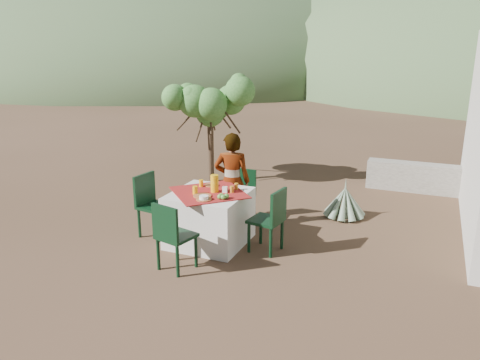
{
  "coord_description": "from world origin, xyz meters",
  "views": [
    {
      "loc": [
        3.41,
        -5.95,
        2.76
      ],
      "look_at": [
        0.91,
        0.05,
        0.86
      ],
      "focal_mm": 35.0,
      "sensor_mm": 36.0,
      "label": 1
    }
  ],
  "objects_px": {
    "chair_right": "(271,218)",
    "juice_pitcher": "(215,184)",
    "table": "(209,218)",
    "shrub_tree": "(214,108)",
    "chair_near": "(172,234)",
    "agave": "(345,203)",
    "person": "(232,181)",
    "chair_left": "(151,202)",
    "chair_far": "(243,192)"
  },
  "relations": [
    {
      "from": "chair_near",
      "to": "chair_right",
      "type": "relative_size",
      "value": 1.0
    },
    {
      "from": "chair_left",
      "to": "person",
      "type": "relative_size",
      "value": 0.62
    },
    {
      "from": "juice_pitcher",
      "to": "chair_right",
      "type": "bearing_deg",
      "value": -0.07
    },
    {
      "from": "chair_far",
      "to": "chair_near",
      "type": "distance_m",
      "value": 2.02
    },
    {
      "from": "chair_left",
      "to": "chair_right",
      "type": "height_order",
      "value": "chair_left"
    },
    {
      "from": "chair_right",
      "to": "person",
      "type": "height_order",
      "value": "person"
    },
    {
      "from": "chair_right",
      "to": "person",
      "type": "bearing_deg",
      "value": -117.51
    },
    {
      "from": "person",
      "to": "chair_far",
      "type": "bearing_deg",
      "value": -107.29
    },
    {
      "from": "agave",
      "to": "person",
      "type": "bearing_deg",
      "value": -143.33
    },
    {
      "from": "chair_near",
      "to": "person",
      "type": "bearing_deg",
      "value": -80.06
    },
    {
      "from": "agave",
      "to": "table",
      "type": "bearing_deg",
      "value": -131.84
    },
    {
      "from": "chair_right",
      "to": "agave",
      "type": "height_order",
      "value": "chair_right"
    },
    {
      "from": "chair_left",
      "to": "chair_right",
      "type": "relative_size",
      "value": 1.03
    },
    {
      "from": "chair_far",
      "to": "shrub_tree",
      "type": "relative_size",
      "value": 0.43
    },
    {
      "from": "person",
      "to": "agave",
      "type": "xyz_separation_m",
      "value": [
        1.53,
        1.14,
        -0.5
      ]
    },
    {
      "from": "agave",
      "to": "juice_pitcher",
      "type": "height_order",
      "value": "juice_pitcher"
    },
    {
      "from": "chair_far",
      "to": "agave",
      "type": "xyz_separation_m",
      "value": [
        1.52,
        0.73,
        -0.21
      ]
    },
    {
      "from": "table",
      "to": "person",
      "type": "xyz_separation_m",
      "value": [
        0.07,
        0.65,
        0.37
      ]
    },
    {
      "from": "chair_left",
      "to": "agave",
      "type": "relative_size",
      "value": 1.27
    },
    {
      "from": "chair_right",
      "to": "shrub_tree",
      "type": "distance_m",
      "value": 3.73
    },
    {
      "from": "chair_right",
      "to": "person",
      "type": "relative_size",
      "value": 0.6
    },
    {
      "from": "table",
      "to": "juice_pitcher",
      "type": "xyz_separation_m",
      "value": [
        0.07,
        0.04,
        0.51
      ]
    },
    {
      "from": "table",
      "to": "juice_pitcher",
      "type": "height_order",
      "value": "juice_pitcher"
    },
    {
      "from": "table",
      "to": "agave",
      "type": "distance_m",
      "value": 2.4
    },
    {
      "from": "juice_pitcher",
      "to": "chair_near",
      "type": "bearing_deg",
      "value": -96.27
    },
    {
      "from": "person",
      "to": "juice_pitcher",
      "type": "bearing_deg",
      "value": 74.0
    },
    {
      "from": "chair_right",
      "to": "chair_far",
      "type": "bearing_deg",
      "value": -132.16
    },
    {
      "from": "shrub_tree",
      "to": "agave",
      "type": "distance_m",
      "value": 3.33
    },
    {
      "from": "chair_far",
      "to": "juice_pitcher",
      "type": "height_order",
      "value": "juice_pitcher"
    },
    {
      "from": "table",
      "to": "chair_left",
      "type": "height_order",
      "value": "chair_left"
    },
    {
      "from": "chair_left",
      "to": "juice_pitcher",
      "type": "height_order",
      "value": "juice_pitcher"
    },
    {
      "from": "chair_left",
      "to": "juice_pitcher",
      "type": "bearing_deg",
      "value": -75.19
    },
    {
      "from": "chair_right",
      "to": "shrub_tree",
      "type": "xyz_separation_m",
      "value": [
        -2.2,
        2.83,
        1.02
      ]
    },
    {
      "from": "juice_pitcher",
      "to": "person",
      "type": "bearing_deg",
      "value": 90.04
    },
    {
      "from": "table",
      "to": "shrub_tree",
      "type": "bearing_deg",
      "value": 114.15
    },
    {
      "from": "chair_right",
      "to": "chair_near",
      "type": "bearing_deg",
      "value": -34.86
    },
    {
      "from": "chair_far",
      "to": "chair_near",
      "type": "height_order",
      "value": "chair_near"
    },
    {
      "from": "chair_right",
      "to": "juice_pitcher",
      "type": "relative_size",
      "value": 3.66
    },
    {
      "from": "shrub_tree",
      "to": "juice_pitcher",
      "type": "xyz_separation_m",
      "value": [
        1.36,
        -2.83,
        -0.64
      ]
    },
    {
      "from": "person",
      "to": "juice_pitcher",
      "type": "xyz_separation_m",
      "value": [
        0.0,
        -0.61,
        0.13
      ]
    },
    {
      "from": "chair_far",
      "to": "juice_pitcher",
      "type": "xyz_separation_m",
      "value": [
        -0.01,
        -1.02,
        0.43
      ]
    },
    {
      "from": "table",
      "to": "agave",
      "type": "xyz_separation_m",
      "value": [
        1.6,
        1.78,
        -0.13
      ]
    },
    {
      "from": "chair_near",
      "to": "chair_right",
      "type": "bearing_deg",
      "value": -119.62
    },
    {
      "from": "chair_far",
      "to": "person",
      "type": "height_order",
      "value": "person"
    },
    {
      "from": "table",
      "to": "chair_right",
      "type": "relative_size",
      "value": 1.44
    },
    {
      "from": "chair_right",
      "to": "shrub_tree",
      "type": "relative_size",
      "value": 0.47
    },
    {
      "from": "chair_left",
      "to": "chair_right",
      "type": "bearing_deg",
      "value": -78.17
    },
    {
      "from": "table",
      "to": "chair_far",
      "type": "distance_m",
      "value": 1.06
    },
    {
      "from": "table",
      "to": "chair_left",
      "type": "bearing_deg",
      "value": -175.26
    },
    {
      "from": "chair_left",
      "to": "juice_pitcher",
      "type": "relative_size",
      "value": 3.78
    }
  ]
}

